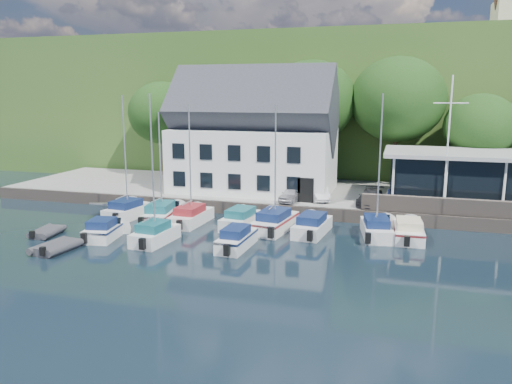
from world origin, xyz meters
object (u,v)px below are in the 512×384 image
(car_silver, at_px, (291,194))
(boat_r1_4, at_px, (275,165))
(car_dgrey, at_px, (370,197))
(boat_r1_1, at_px, (160,162))
(car_white, at_px, (320,193))
(boat_r1_6, at_px, (379,173))
(car_blue, at_px, (400,196))
(boat_r2_1, at_px, (153,176))
(dinghy_1, at_px, (57,246))
(harbor_building, at_px, (254,142))
(club_pavilion, at_px, (469,178))
(boat_r1_0, at_px, (125,161))
(boat_r1_3, at_px, (242,217))
(boat_r2_0, at_px, (104,228))
(dinghy_0, at_px, (47,231))
(boat_r2_2, at_px, (237,237))
(boat_r1_2, at_px, (190,166))
(boat_r1_7, at_px, (409,229))
(boat_r1_5, at_px, (312,224))
(flagpole, at_px, (448,144))

(car_silver, height_order, boat_r1_4, boat_r1_4)
(car_dgrey, relative_size, boat_r1_1, 0.45)
(car_white, distance_m, boat_r1_6, 8.33)
(car_blue, bearing_deg, boat_r2_1, -140.75)
(dinghy_1, bearing_deg, boat_r1_1, 77.48)
(harbor_building, height_order, boat_r1_4, harbor_building)
(club_pavilion, height_order, boat_r1_6, boat_r1_6)
(boat_r1_6, relative_size, boat_r2_1, 0.99)
(boat_r1_0, height_order, boat_r1_4, boat_r1_4)
(harbor_building, height_order, boat_r1_3, harbor_building)
(harbor_building, relative_size, car_white, 4.18)
(boat_r2_0, height_order, dinghy_0, boat_r2_0)
(harbor_building, relative_size, boat_r1_4, 1.53)
(car_silver, relative_size, car_blue, 0.84)
(boat_r2_2, relative_size, dinghy_0, 2.10)
(boat_r1_2, distance_m, boat_r2_0, 7.62)
(car_blue, bearing_deg, dinghy_0, -150.45)
(boat_r1_6, bearing_deg, boat_r1_3, 171.79)
(car_white, relative_size, boat_r1_0, 0.38)
(boat_r1_0, bearing_deg, boat_r2_2, -17.68)
(harbor_building, relative_size, boat_r2_1, 1.62)
(car_white, relative_size, boat_r1_7, 0.56)
(boat_r1_2, distance_m, boat_r1_3, 5.35)
(boat_r1_4, distance_m, boat_r1_5, 4.83)
(boat_r1_6, bearing_deg, car_white, 118.66)
(boat_r1_4, bearing_deg, boat_r2_0, -145.51)
(dinghy_0, bearing_deg, boat_r1_5, 10.79)
(car_white, xyz_separation_m, boat_r1_6, (4.85, -6.14, 2.85))
(car_silver, xyz_separation_m, boat_r1_7, (9.12, -4.95, -0.86))
(car_blue, relative_size, boat_r2_1, 0.44)
(car_dgrey, bearing_deg, boat_r1_4, -130.04)
(boat_r1_4, relative_size, dinghy_1, 3.00)
(boat_r1_4, xyz_separation_m, boat_r1_5, (2.73, -0.18, -3.98))
(club_pavilion, xyz_separation_m, car_white, (-11.53, -2.20, -1.48))
(boat_r1_4, distance_m, boat_r2_2, 6.29)
(car_blue, bearing_deg, boat_r1_5, -128.84)
(boat_r1_0, xyz_separation_m, boat_r1_5, (14.72, -0.48, -3.79))
(boat_r1_0, bearing_deg, boat_r1_4, 5.88)
(dinghy_0, bearing_deg, flagpole, 15.96)
(club_pavilion, distance_m, boat_r2_1, 24.79)
(car_silver, relative_size, car_dgrey, 0.81)
(boat_r1_5, height_order, boat_r2_2, boat_r1_5)
(flagpole, relative_size, dinghy_1, 3.15)
(boat_r1_1, distance_m, boat_r1_3, 7.41)
(boat_r1_0, height_order, boat_r1_1, boat_r1_1)
(dinghy_1, bearing_deg, boat_r1_3, 49.38)
(car_silver, xyz_separation_m, boat_r1_3, (-2.57, -5.24, -0.82))
(boat_r1_5, relative_size, boat_r2_0, 1.32)
(car_blue, bearing_deg, boat_r1_1, -157.57)
(boat_r1_1, xyz_separation_m, dinghy_1, (-2.97, -8.48, -4.21))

